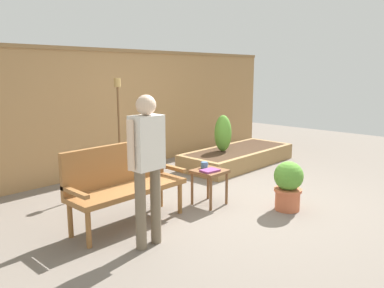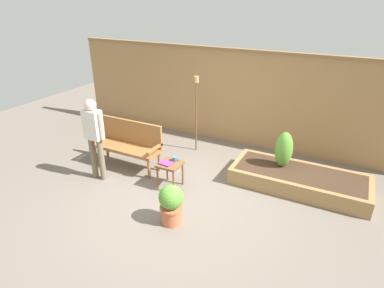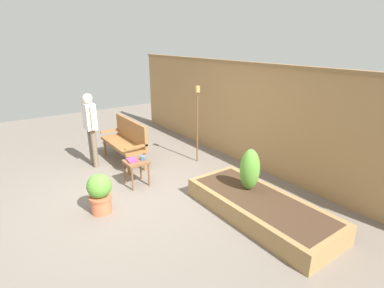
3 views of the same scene
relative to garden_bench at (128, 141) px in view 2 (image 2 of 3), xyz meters
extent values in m
plane|color=#70665B|center=(1.48, -0.49, -0.54)|extent=(14.00, 14.00, 0.00)
cube|color=#A37A4C|center=(1.48, 2.11, 0.51)|extent=(8.40, 0.10, 2.10)
cube|color=olive|center=(1.48, 2.11, 1.59)|extent=(8.40, 0.14, 0.06)
cylinder|color=#936033|center=(0.66, 0.08, -0.34)|extent=(0.06, 0.06, 0.40)
cylinder|color=#936033|center=(0.66, -0.28, -0.34)|extent=(0.06, 0.06, 0.40)
cylinder|color=#936033|center=(-0.66, 0.08, -0.34)|extent=(0.06, 0.06, 0.40)
cylinder|color=#936033|center=(-0.66, -0.28, -0.34)|extent=(0.06, 0.06, 0.40)
cube|color=#936033|center=(0.00, -0.10, -0.11)|extent=(1.44, 0.48, 0.06)
cube|color=#936033|center=(0.00, 0.11, 0.16)|extent=(1.44, 0.06, 0.48)
cube|color=#936033|center=(-0.69, -0.10, 0.02)|extent=(0.06, 0.48, 0.04)
cube|color=#936033|center=(0.69, -0.10, 0.02)|extent=(0.06, 0.48, 0.04)
cylinder|color=brown|center=(1.33, -0.17, -0.32)|extent=(0.04, 0.04, 0.44)
cylinder|color=brown|center=(1.33, -0.50, -0.32)|extent=(0.04, 0.04, 0.44)
cylinder|color=brown|center=(1.00, -0.17, -0.32)|extent=(0.04, 0.04, 0.44)
cylinder|color=brown|center=(1.00, -0.50, -0.32)|extent=(0.04, 0.04, 0.44)
cube|color=brown|center=(1.16, -0.34, -0.08)|extent=(0.40, 0.40, 0.04)
cylinder|color=teal|center=(1.20, -0.21, -0.02)|extent=(0.09, 0.09, 0.08)
torus|color=teal|center=(1.25, -0.21, -0.02)|extent=(0.06, 0.01, 0.06)
cube|color=#7F3875|center=(1.11, -0.39, -0.05)|extent=(0.25, 0.19, 0.03)
cylinder|color=#C66642|center=(1.71, -1.21, -0.42)|extent=(0.32, 0.32, 0.25)
cylinder|color=#C66642|center=(1.71, -1.21, -0.28)|extent=(0.36, 0.36, 0.04)
sphere|color=#569333|center=(1.71, -1.21, -0.09)|extent=(0.38, 0.38, 0.38)
cube|color=#997547|center=(3.24, 0.27, -0.39)|extent=(2.40, 0.09, 0.30)
cube|color=#997547|center=(3.24, 1.18, -0.39)|extent=(2.40, 0.09, 0.30)
cube|color=#997547|center=(2.09, 0.72, -0.39)|extent=(0.09, 0.82, 0.30)
cube|color=#997547|center=(4.40, 0.72, -0.39)|extent=(0.09, 0.82, 0.30)
cube|color=#422D1E|center=(3.24, 0.72, -0.39)|extent=(2.22, 0.82, 0.30)
cylinder|color=brown|center=(2.89, 0.82, -0.21)|extent=(0.04, 0.04, 0.06)
ellipsoid|color=#569333|center=(2.89, 0.82, 0.09)|extent=(0.32, 0.32, 0.68)
cylinder|color=brown|center=(0.88, 1.27, 0.23)|extent=(0.03, 0.03, 1.54)
cylinder|color=#AD894C|center=(0.88, 1.27, 1.06)|extent=(0.10, 0.10, 0.13)
cylinder|color=#70604C|center=(-0.11, -0.68, -0.13)|extent=(0.11, 0.11, 0.82)
cylinder|color=#70604C|center=(-0.31, -0.68, -0.13)|extent=(0.11, 0.11, 0.82)
cube|color=silver|center=(-0.21, -0.68, 0.55)|extent=(0.32, 0.20, 0.54)
cylinder|color=beige|center=(-0.01, -0.68, 0.55)|extent=(0.07, 0.07, 0.49)
cylinder|color=beige|center=(-0.41, -0.68, 0.55)|extent=(0.07, 0.07, 0.49)
sphere|color=beige|center=(-0.21, -0.68, 0.92)|extent=(0.20, 0.20, 0.20)
camera|label=1|loc=(-2.61, -3.54, 1.25)|focal=35.79mm
camera|label=2|loc=(3.84, -4.68, 2.65)|focal=30.40mm
camera|label=3|loc=(5.88, -2.44, 2.03)|focal=28.01mm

